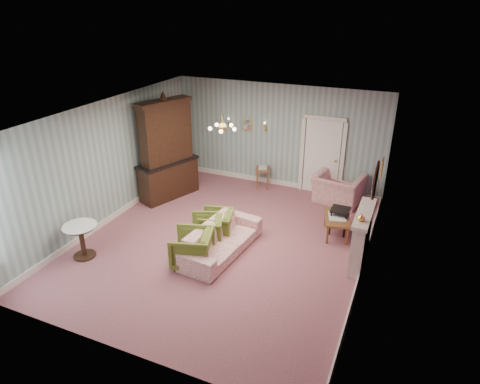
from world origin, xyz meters
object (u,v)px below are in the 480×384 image
at_px(olive_chair_b, 206,229).
at_px(coffee_table, 336,226).
at_px(fireplace, 361,237).
at_px(side_table_black, 339,221).
at_px(olive_chair_c, 216,224).
at_px(sofa_chintz, 221,235).
at_px(olive_chair_a, 192,247).
at_px(dresser, 166,147).
at_px(wingback_chair, 338,184).
at_px(pedestal_table, 82,241).

bearing_deg(olive_chair_b, coffee_table, 98.09).
bearing_deg(fireplace, side_table_black, 121.29).
relative_size(olive_chair_c, sofa_chintz, 0.33).
height_order(olive_chair_c, fireplace, fireplace).
height_order(olive_chair_a, coffee_table, olive_chair_a).
xyz_separation_m(dresser, side_table_black, (4.64, -0.15, -1.10)).
height_order(wingback_chair, pedestal_table, wingback_chair).
height_order(olive_chair_a, sofa_chintz, sofa_chintz).
distance_m(olive_chair_c, wingback_chair, 3.61).
bearing_deg(wingback_chair, fireplace, 120.08).
bearing_deg(sofa_chintz, side_table_black, -43.51).
height_order(side_table_black, pedestal_table, pedestal_table).
relative_size(coffee_table, pedestal_table, 1.27).
bearing_deg(sofa_chintz, fireplace, -67.81).
relative_size(olive_chair_c, fireplace, 0.52).
bearing_deg(pedestal_table, olive_chair_a, 16.72).
bearing_deg(olive_chair_c, olive_chair_a, -14.50).
relative_size(fireplace, pedestal_table, 1.87).
bearing_deg(side_table_black, fireplace, -58.71).
xyz_separation_m(olive_chair_c, dresser, (-2.15, 1.47, 1.04)).
height_order(dresser, side_table_black, dresser).
relative_size(fireplace, coffee_table, 1.47).
distance_m(olive_chair_b, sofa_chintz, 0.51).
bearing_deg(sofa_chintz, wingback_chair, -21.53).
distance_m(olive_chair_a, wingback_chair, 4.54).
xyz_separation_m(sofa_chintz, dresser, (-2.51, 1.96, 0.98)).
distance_m(wingback_chair, side_table_black, 1.63).
distance_m(olive_chair_a, dresser, 3.51).
bearing_deg(olive_chair_a, olive_chair_c, 163.20).
bearing_deg(olive_chair_c, fireplace, 80.86).
distance_m(dresser, side_table_black, 4.77).
relative_size(sofa_chintz, wingback_chair, 1.81).
relative_size(olive_chair_c, side_table_black, 1.17).
bearing_deg(wingback_chair, side_table_black, 112.16).
height_order(olive_chair_a, dresser, dresser).
height_order(olive_chair_a, olive_chair_b, olive_chair_a).
height_order(wingback_chair, coffee_table, wingback_chair).
relative_size(sofa_chintz, coffee_table, 2.29).
bearing_deg(olive_chair_c, coffee_table, 101.16).
bearing_deg(olive_chair_a, olive_chair_b, 170.49).
xyz_separation_m(fireplace, pedestal_table, (-5.33, -2.08, -0.21)).
xyz_separation_m(sofa_chintz, pedestal_table, (-2.59, -1.29, -0.05)).
height_order(coffee_table, side_table_black, side_table_black).
relative_size(wingback_chair, dresser, 0.43).
xyz_separation_m(wingback_chair, coffee_table, (0.31, -1.71, -0.28)).
bearing_deg(wingback_chair, dresser, 27.99).
relative_size(olive_chair_a, dresser, 0.29).
height_order(dresser, fireplace, dresser).
relative_size(olive_chair_c, wingback_chair, 0.60).
bearing_deg(dresser, pedestal_table, -70.72).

